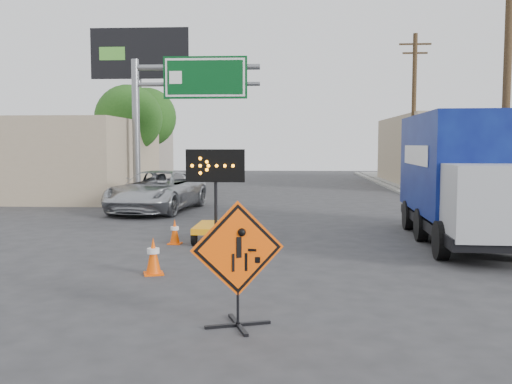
# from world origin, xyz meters

# --- Properties ---
(ground) EXTENTS (100.00, 100.00, 0.00)m
(ground) POSITION_xyz_m (0.00, 0.00, 0.00)
(ground) COLOR #2D2D30
(ground) RESTS_ON ground
(curb_right) EXTENTS (0.40, 60.00, 0.12)m
(curb_right) POSITION_xyz_m (7.20, 15.00, 0.06)
(curb_right) COLOR gray
(curb_right) RESTS_ON ground
(sidewalk_right) EXTENTS (4.00, 60.00, 0.15)m
(sidewalk_right) POSITION_xyz_m (9.50, 15.00, 0.07)
(sidewalk_right) COLOR gray
(sidewalk_right) RESTS_ON ground
(storefront_left_near) EXTENTS (14.00, 10.00, 4.00)m
(storefront_left_near) POSITION_xyz_m (-14.00, 20.00, 2.00)
(storefront_left_near) COLOR tan
(storefront_left_near) RESTS_ON ground
(storefront_left_far) EXTENTS (12.00, 10.00, 4.40)m
(storefront_left_far) POSITION_xyz_m (-15.00, 34.00, 2.20)
(storefront_left_far) COLOR gray
(storefront_left_far) RESTS_ON ground
(building_right_far) EXTENTS (10.00, 14.00, 4.60)m
(building_right_far) POSITION_xyz_m (13.00, 30.00, 2.30)
(building_right_far) COLOR tan
(building_right_far) RESTS_ON ground
(highway_gantry) EXTENTS (6.18, 0.38, 6.90)m
(highway_gantry) POSITION_xyz_m (-4.43, 17.96, 5.07)
(highway_gantry) COLOR slate
(highway_gantry) RESTS_ON ground
(billboard) EXTENTS (6.10, 0.54, 9.85)m
(billboard) POSITION_xyz_m (-8.35, 25.87, 7.35)
(billboard) COLOR slate
(billboard) RESTS_ON ground
(utility_pole_near) EXTENTS (1.80, 0.26, 9.00)m
(utility_pole_near) POSITION_xyz_m (8.00, 10.00, 4.68)
(utility_pole_near) COLOR #47351E
(utility_pole_near) RESTS_ON ground
(utility_pole_far) EXTENTS (1.80, 0.26, 9.00)m
(utility_pole_far) POSITION_xyz_m (8.00, 24.00, 4.68)
(utility_pole_far) COLOR #47351E
(utility_pole_far) RESTS_ON ground
(tree_left_near) EXTENTS (3.71, 3.71, 6.03)m
(tree_left_near) POSITION_xyz_m (-8.00, 22.00, 4.16)
(tree_left_near) COLOR #47351E
(tree_left_near) RESTS_ON ground
(tree_left_far) EXTENTS (4.10, 4.10, 6.66)m
(tree_left_far) POSITION_xyz_m (-9.00, 30.00, 4.60)
(tree_left_far) COLOR #47351E
(tree_left_far) RESTS_ON ground
(construction_sign) EXTENTS (1.37, 0.98, 1.91)m
(construction_sign) POSITION_xyz_m (0.14, -0.91, 1.00)
(construction_sign) COLOR black
(construction_sign) RESTS_ON ground
(arrow_board) EXTENTS (1.65, 1.85, 2.61)m
(arrow_board) POSITION_xyz_m (-1.15, 6.48, 0.59)
(arrow_board) COLOR orange
(arrow_board) RESTS_ON ground
(pickup_truck) EXTENTS (3.54, 6.27, 1.65)m
(pickup_truck) POSITION_xyz_m (-4.52, 13.68, 0.83)
(pickup_truck) COLOR #ABAEB3
(pickup_truck) RESTS_ON ground
(box_truck) EXTENTS (2.69, 7.67, 3.60)m
(box_truck) POSITION_xyz_m (5.70, 6.87, 1.63)
(box_truck) COLOR black
(box_truck) RESTS_ON ground
(cone_a) EXTENTS (0.51, 0.51, 0.79)m
(cone_a) POSITION_xyz_m (-1.95, 2.42, 0.40)
(cone_a) COLOR #FB5105
(cone_a) RESTS_ON ground
(cone_b) EXTENTS (0.38, 0.38, 0.69)m
(cone_b) POSITION_xyz_m (-2.24, 6.08, 0.34)
(cone_b) COLOR #FB5105
(cone_b) RESTS_ON ground
(cone_c) EXTENTS (0.41, 0.41, 0.70)m
(cone_c) POSITION_xyz_m (-0.82, 7.70, 0.35)
(cone_c) COLOR #FB5105
(cone_c) RESTS_ON ground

